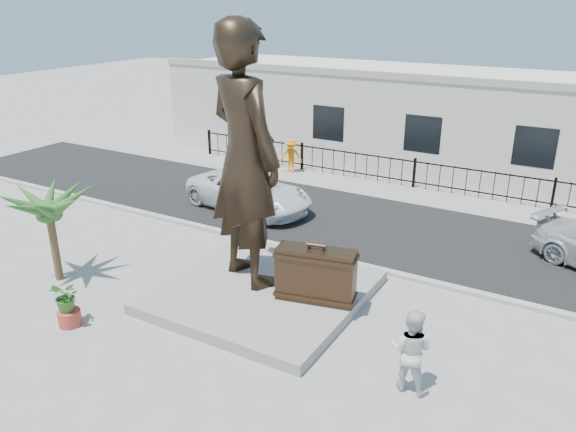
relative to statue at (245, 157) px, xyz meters
name	(u,v)px	position (x,y,z in m)	size (l,w,h in m)	color
ground	(248,327)	(1.18, -1.80, -3.78)	(100.00, 100.00, 0.00)	#9E9991
street	(371,223)	(1.18, 6.20, -3.78)	(40.00, 7.00, 0.01)	black
curb	(328,258)	(1.18, 2.70, -3.72)	(40.00, 0.25, 0.12)	#A5A399
far_sidewalk	(407,192)	(1.18, 10.20, -3.77)	(40.00, 2.50, 0.02)	#9E9991
plinth	(263,292)	(0.68, -0.30, -3.63)	(5.20, 5.20, 0.30)	gray
fence	(414,174)	(1.18, 11.00, -3.18)	(22.00, 0.10, 1.20)	black
building	(445,120)	(1.18, 15.20, -1.58)	(28.00, 7.00, 4.40)	silver
statue	(245,157)	(0.00, 0.00, 0.00)	(2.54, 1.67, 6.97)	black
suitcase	(316,275)	(2.23, -0.19, -2.77)	(2.03, 0.65, 1.43)	#342316
tourist	(411,350)	(5.38, -2.04, -2.86)	(0.90, 0.70, 1.85)	silver
car_white	(249,191)	(-3.46, 5.22, -3.05)	(2.39, 5.18, 1.44)	silver
worker	(291,156)	(-4.50, 10.26, -2.97)	(1.02, 0.59, 1.58)	orange
palm_tree	(60,279)	(-5.01, -2.41, -3.78)	(1.80, 1.80, 3.20)	#285820
planter	(70,318)	(-2.73, -3.93, -3.58)	(0.56, 0.56, 0.40)	#BA3C31
shrub	(66,296)	(-2.73, -3.93, -2.98)	(0.73, 0.63, 0.81)	#346B22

